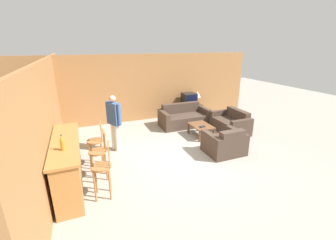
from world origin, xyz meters
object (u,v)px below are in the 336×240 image
at_px(tv, 189,99).
at_px(person_by_window, 114,120).
at_px(loveseat_right, 231,124).
at_px(armchair_near, 225,144).
at_px(bar_chair_far, 96,144).
at_px(bottle, 62,143).
at_px(bar_chair_near, 102,170).
at_px(couch_far, 184,118).
at_px(book_on_table, 202,127).
at_px(bar_chair_mid, 99,155).
at_px(tv_unit, 189,111).
at_px(coffee_table, 201,127).
at_px(table_lamp, 197,95).

relative_size(tv, person_by_window, 0.34).
bearing_deg(person_by_window, loveseat_right, -0.47).
height_order(armchair_near, tv, tv).
height_order(bar_chair_far, bottle, bottle).
bearing_deg(bar_chair_near, couch_far, 43.93).
bearing_deg(book_on_table, bar_chair_mid, -161.19).
bearing_deg(bar_chair_near, person_by_window, 74.12).
height_order(armchair_near, tv_unit, armchair_near).
distance_m(coffee_table, table_lamp, 2.37).
height_order(bar_chair_near, couch_far, bar_chair_near).
xyz_separation_m(loveseat_right, coffee_table, (-1.21, -0.01, 0.05)).
distance_m(tv_unit, book_on_table, 2.36).
bearing_deg(tv, bar_chair_far, -145.23).
bearing_deg(bar_chair_mid, couch_far, 36.99).
height_order(loveseat_right, book_on_table, loveseat_right).
xyz_separation_m(bar_chair_near, bar_chair_mid, (0.00, 0.70, 0.00)).
distance_m(coffee_table, tv, 2.20).
bearing_deg(bar_chair_mid, book_on_table, 18.81).
relative_size(bar_chair_near, bar_chair_mid, 1.00).
height_order(coffee_table, book_on_table, book_on_table).
bearing_deg(tv_unit, bar_chair_far, -145.20).
bearing_deg(loveseat_right, bar_chair_far, -171.27).
distance_m(bar_chair_near, couch_far, 4.64).
bearing_deg(bar_chair_near, coffee_table, 30.72).
distance_m(armchair_near, coffee_table, 1.33).
xyz_separation_m(armchair_near, coffee_table, (0.00, 1.33, 0.04)).
xyz_separation_m(tv, book_on_table, (-0.67, -2.25, -0.35)).
relative_size(bar_chair_mid, book_on_table, 5.69).
height_order(bar_chair_mid, armchair_near, bar_chair_mid).
relative_size(table_lamp, person_by_window, 0.34).
relative_size(bar_chair_far, book_on_table, 5.69).
height_order(bar_chair_mid, book_on_table, bar_chair_mid).
height_order(couch_far, tv, tv).
bearing_deg(armchair_near, bar_chair_near, -168.62).
bearing_deg(coffee_table, armchair_near, -90.18).
xyz_separation_m(bar_chair_far, table_lamp, (4.37, 2.77, 0.33)).
height_order(coffee_table, tv, tv).
xyz_separation_m(bar_chair_near, tv, (3.99, 4.09, 0.17)).
bearing_deg(armchair_near, tv, 79.95).
relative_size(bar_chair_near, table_lamp, 2.05).
height_order(bar_chair_near, bar_chair_mid, same).
bearing_deg(book_on_table, tv, 73.55).
height_order(bar_chair_near, tv_unit, bar_chair_near).
relative_size(bar_chair_mid, bar_chair_far, 1.00).
bearing_deg(book_on_table, person_by_window, 175.34).
distance_m(armchair_near, loveseat_right, 1.81).
relative_size(loveseat_right, tv, 2.46).
bearing_deg(table_lamp, person_by_window, -151.77).
xyz_separation_m(couch_far, table_lamp, (1.04, 0.88, 0.64)).
distance_m(tv, table_lamp, 0.41).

